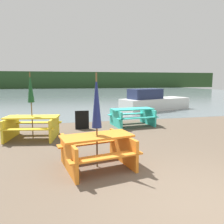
{
  "coord_description": "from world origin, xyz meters",
  "views": [
    {
      "loc": [
        -2.18,
        -2.74,
        1.97
      ],
      "look_at": [
        -0.42,
        4.71,
        0.85
      ],
      "focal_mm": 35.0,
      "sensor_mm": 36.0,
      "label": 1
    }
  ],
  "objects_px": {
    "boat": "(153,102)",
    "signboard": "(82,120)",
    "picnic_table_orange": "(97,148)",
    "umbrella_darkgreen": "(30,88)",
    "umbrella_navy": "(97,101)",
    "picnic_table_yellow": "(32,125)",
    "picnic_table_teal": "(132,115)"
  },
  "relations": [
    {
      "from": "umbrella_darkgreen",
      "to": "signboard",
      "type": "relative_size",
      "value": 2.98
    },
    {
      "from": "picnic_table_teal",
      "to": "picnic_table_yellow",
      "type": "bearing_deg",
      "value": -162.31
    },
    {
      "from": "umbrella_navy",
      "to": "signboard",
      "type": "height_order",
      "value": "umbrella_navy"
    },
    {
      "from": "umbrella_darkgreen",
      "to": "picnic_table_orange",
      "type": "bearing_deg",
      "value": -59.58
    },
    {
      "from": "umbrella_darkgreen",
      "to": "signboard",
      "type": "bearing_deg",
      "value": 30.52
    },
    {
      "from": "picnic_table_orange",
      "to": "boat",
      "type": "relative_size",
      "value": 0.35
    },
    {
      "from": "picnic_table_orange",
      "to": "picnic_table_yellow",
      "type": "height_order",
      "value": "picnic_table_yellow"
    },
    {
      "from": "umbrella_navy",
      "to": "umbrella_darkgreen",
      "type": "bearing_deg",
      "value": 120.42
    },
    {
      "from": "signboard",
      "to": "picnic_table_yellow",
      "type": "bearing_deg",
      "value": -149.48
    },
    {
      "from": "picnic_table_yellow",
      "to": "boat",
      "type": "xyz_separation_m",
      "value": [
        6.96,
        5.76,
        0.07
      ]
    },
    {
      "from": "picnic_table_orange",
      "to": "boat",
      "type": "height_order",
      "value": "boat"
    },
    {
      "from": "picnic_table_yellow",
      "to": "picnic_table_teal",
      "type": "bearing_deg",
      "value": 17.69
    },
    {
      "from": "picnic_table_yellow",
      "to": "boat",
      "type": "height_order",
      "value": "boat"
    },
    {
      "from": "boat",
      "to": "picnic_table_teal",
      "type": "bearing_deg",
      "value": -141.63
    },
    {
      "from": "signboard",
      "to": "boat",
      "type": "bearing_deg",
      "value": 42.28
    },
    {
      "from": "umbrella_navy",
      "to": "boat",
      "type": "height_order",
      "value": "umbrella_navy"
    },
    {
      "from": "picnic_table_yellow",
      "to": "signboard",
      "type": "relative_size",
      "value": 2.61
    },
    {
      "from": "picnic_table_orange",
      "to": "signboard",
      "type": "relative_size",
      "value": 2.43
    },
    {
      "from": "picnic_table_yellow",
      "to": "umbrella_navy",
      "type": "height_order",
      "value": "umbrella_navy"
    },
    {
      "from": "picnic_table_orange",
      "to": "picnic_table_teal",
      "type": "height_order",
      "value": "picnic_table_teal"
    },
    {
      "from": "boat",
      "to": "signboard",
      "type": "relative_size",
      "value": 6.83
    },
    {
      "from": "umbrella_darkgreen",
      "to": "signboard",
      "type": "height_order",
      "value": "umbrella_darkgreen"
    },
    {
      "from": "umbrella_navy",
      "to": "umbrella_darkgreen",
      "type": "distance_m",
      "value": 3.42
    },
    {
      "from": "picnic_table_teal",
      "to": "umbrella_navy",
      "type": "height_order",
      "value": "umbrella_navy"
    },
    {
      "from": "picnic_table_teal",
      "to": "boat",
      "type": "relative_size",
      "value": 0.38
    },
    {
      "from": "signboard",
      "to": "picnic_table_teal",
      "type": "bearing_deg",
      "value": 5.82
    },
    {
      "from": "picnic_table_orange",
      "to": "umbrella_darkgreen",
      "type": "xyz_separation_m",
      "value": [
        -1.73,
        2.95,
        1.26
      ]
    },
    {
      "from": "picnic_table_orange",
      "to": "umbrella_navy",
      "type": "distance_m",
      "value": 1.06
    },
    {
      "from": "picnic_table_orange",
      "to": "umbrella_navy",
      "type": "relative_size",
      "value": 0.85
    },
    {
      "from": "picnic_table_orange",
      "to": "umbrella_darkgreen",
      "type": "relative_size",
      "value": 0.81
    },
    {
      "from": "picnic_table_teal",
      "to": "signboard",
      "type": "distance_m",
      "value": 2.22
    },
    {
      "from": "boat",
      "to": "signboard",
      "type": "xyz_separation_m",
      "value": [
        -5.18,
        -4.71,
        -0.16
      ]
    }
  ]
}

